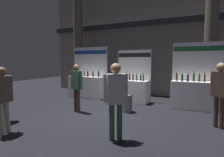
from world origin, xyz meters
TOP-DOWN VIEW (x-y plane):
  - ground_plane at (0.00, 0.00)m, footprint 24.00×24.00m
  - hall_colonnade at (0.00, 4.25)m, footprint 11.05×1.37m
  - exhibitor_booth_0 at (-2.02, 2.33)m, footprint 1.95×0.71m
  - exhibitor_booth_1 at (0.34, 2.32)m, footprint 1.55×0.66m
  - exhibitor_booth_2 at (2.92, 2.22)m, footprint 1.82×0.66m
  - trash_bin at (0.77, 0.71)m, footprint 0.40×0.40m
  - visitor_0 at (1.45, -1.61)m, footprint 0.47×0.42m
  - visitor_1 at (3.59, 0.37)m, footprint 0.46×0.34m
  - visitor_2 at (-0.81, -0.08)m, footprint 0.53×0.31m
  - visitor_4 at (-1.17, -2.52)m, footprint 0.27×0.55m
  - visitor_5 at (-2.07, -1.98)m, footprint 0.24×0.61m

SIDE VIEW (x-z plane):
  - ground_plane at x=0.00m, z-range 0.00..0.00m
  - trash_bin at x=0.77m, z-range 0.00..0.62m
  - exhibitor_booth_1 at x=0.34m, z-range -0.56..1.73m
  - exhibitor_booth_0 at x=-2.02m, z-range -0.62..1.88m
  - exhibitor_booth_2 at x=2.92m, z-range -0.62..1.89m
  - visitor_5 at x=-2.07m, z-range 0.15..1.74m
  - visitor_4 at x=-1.17m, z-range 0.16..1.82m
  - visitor_2 at x=-0.81m, z-range 0.16..1.85m
  - visitor_1 at x=3.59m, z-range 0.16..1.92m
  - visitor_0 at x=1.45m, z-range 0.17..1.93m
  - hall_colonnade at x=0.00m, z-range -0.02..6.75m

